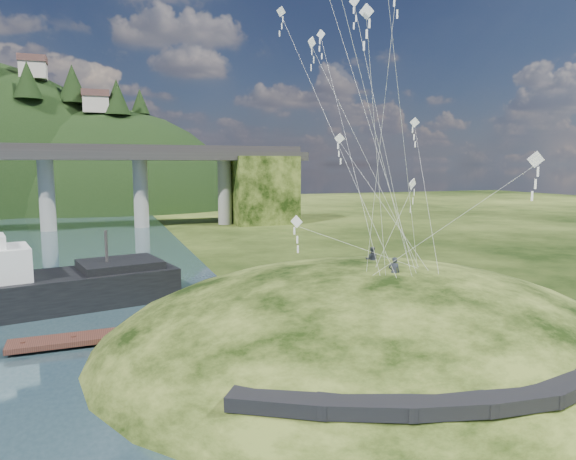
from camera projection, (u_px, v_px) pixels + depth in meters
name	position (u px, v px, depth m)	size (l,w,h in m)	color
ground	(258.00, 369.00, 28.74)	(320.00, 320.00, 0.00)	black
grass_hill	(366.00, 363.00, 33.52)	(36.00, 32.00, 13.00)	black
footpath	(490.00, 384.00, 21.95)	(22.29, 5.84, 0.83)	black
work_barge	(18.00, 288.00, 39.39)	(23.96, 11.11, 8.10)	black
wooden_dock	(121.00, 334.00, 33.49)	(13.43, 2.57, 0.95)	#391D17
kite_flyers	(379.00, 250.00, 33.73)	(1.84, 5.19, 1.90)	#272B34
kite_swarm	(363.00, 75.00, 31.39)	(15.47, 16.41, 20.43)	white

